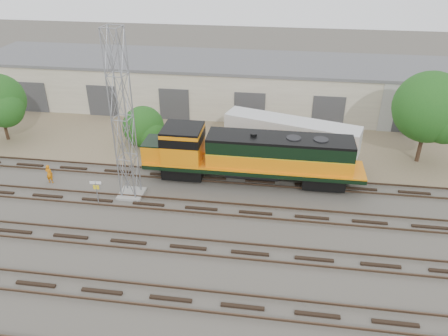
# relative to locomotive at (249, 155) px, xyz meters

# --- Properties ---
(ground) EXTENTS (140.00, 140.00, 0.00)m
(ground) POSITION_rel_locomotive_xyz_m (-3.04, -6.00, -2.40)
(ground) COLOR #47423A
(ground) RESTS_ON ground
(dirt_strip) EXTENTS (80.00, 16.00, 0.02)m
(dirt_strip) POSITION_rel_locomotive_xyz_m (-3.04, 9.00, -2.39)
(dirt_strip) COLOR #726047
(dirt_strip) RESTS_ON ground
(tracks) EXTENTS (80.00, 20.40, 0.28)m
(tracks) POSITION_rel_locomotive_xyz_m (-3.04, -9.00, -2.32)
(tracks) COLOR black
(tracks) RESTS_ON ground
(warehouse) EXTENTS (58.40, 10.40, 5.30)m
(warehouse) POSITION_rel_locomotive_xyz_m (-2.99, 16.98, 0.25)
(warehouse) COLOR beige
(warehouse) RESTS_ON ground
(locomotive) EXTENTS (17.42, 3.06, 4.19)m
(locomotive) POSITION_rel_locomotive_xyz_m (0.00, 0.00, 0.00)
(locomotive) COLOR black
(locomotive) RESTS_ON tracks
(signal_tower) EXTENTS (1.86, 1.86, 12.63)m
(signal_tower) POSITION_rel_locomotive_xyz_m (-8.74, -3.32, 3.76)
(signal_tower) COLOR gray
(signal_tower) RESTS_ON ground
(sign_post) EXTENTS (0.86, 0.09, 2.10)m
(sign_post) POSITION_rel_locomotive_xyz_m (-10.67, -5.07, -0.93)
(sign_post) COLOR gray
(sign_post) RESTS_ON ground
(worker) EXTENTS (0.61, 0.42, 1.61)m
(worker) POSITION_rel_locomotive_xyz_m (-15.83, -2.45, -1.60)
(worker) COLOR orange
(worker) RESTS_ON ground
(semi_trailer) EXTENTS (11.94, 5.57, 3.62)m
(semi_trailer) POSITION_rel_locomotive_xyz_m (3.51, 4.64, -0.12)
(semi_trailer) COLOR silver
(semi_trailer) RESTS_ON ground
(dumpster_blue) EXTENTS (1.76, 1.67, 1.50)m
(dumpster_blue) POSITION_rel_locomotive_xyz_m (15.49, 11.88, -1.65)
(dumpster_blue) COLOR navy
(dumpster_blue) RESTS_ON ground
(tree_west) EXTENTS (5.21, 4.97, 6.50)m
(tree_west) POSITION_rel_locomotive_xyz_m (-23.72, 4.50, 1.48)
(tree_west) COLOR #382619
(tree_west) RESTS_ON ground
(tree_mid) EXTENTS (4.09, 3.89, 3.89)m
(tree_mid) POSITION_rel_locomotive_xyz_m (-10.30, 5.65, -0.78)
(tree_mid) COLOR #382619
(tree_mid) RESTS_ON ground
(tree_east) EXTENTS (6.27, 5.97, 8.06)m
(tree_east) POSITION_rel_locomotive_xyz_m (14.74, 5.41, 2.52)
(tree_east) COLOR #382619
(tree_east) RESTS_ON ground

